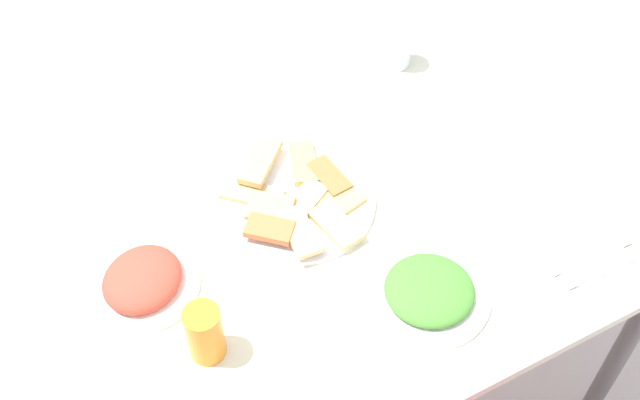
{
  "coord_description": "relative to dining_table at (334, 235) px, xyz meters",
  "views": [
    {
      "loc": [
        0.51,
        0.9,
        2.01
      ],
      "look_at": [
        0.02,
        -0.02,
        0.76
      ],
      "focal_mm": 45.29,
      "sensor_mm": 36.0,
      "label": 1
    }
  ],
  "objects": [
    {
      "name": "dining_table",
      "position": [
        0.0,
        0.0,
        0.0
      ],
      "size": [
        1.21,
        0.93,
        0.73
      ],
      "color": "silver",
      "rests_on": "ground_plane"
    },
    {
      "name": "ground_plane",
      "position": [
        0.0,
        0.0,
        -0.66
      ],
      "size": [
        6.0,
        6.0,
        0.0
      ],
      "primitive_type": "plane",
      "color": "#BDAEAF"
    },
    {
      "name": "spoon",
      "position": [
        -0.39,
        0.37,
        0.08
      ],
      "size": [
        0.18,
        0.03,
        0.0
      ],
      "primitive_type": "cube",
      "rotation": [
        0.0,
        0.0,
        -0.06
      ],
      "color": "silver",
      "rests_on": "paper_napkin"
    },
    {
      "name": "fork",
      "position": [
        -0.39,
        0.33,
        0.08
      ],
      "size": [
        0.19,
        0.02,
        0.0
      ],
      "primitive_type": "cube",
      "rotation": [
        0.0,
        0.0,
        -0.05
      ],
      "color": "silver",
      "rests_on": "paper_napkin"
    },
    {
      "name": "drinking_glass",
      "position": [
        -0.35,
        -0.34,
        0.13
      ],
      "size": [
        0.07,
        0.07,
        0.12
      ],
      "primitive_type": "cylinder",
      "color": "silver",
      "rests_on": "dining_table"
    },
    {
      "name": "paper_napkin",
      "position": [
        -0.39,
        0.35,
        0.07
      ],
      "size": [
        0.17,
        0.17,
        0.0
      ],
      "primitive_type": "cube",
      "rotation": [
        0.0,
        0.0,
        0.35
      ],
      "color": "white",
      "rests_on": "dining_table"
    },
    {
      "name": "pide_platter",
      "position": [
        0.06,
        -0.06,
        0.09
      ],
      "size": [
        0.32,
        0.34,
        0.05
      ],
      "color": "white",
      "rests_on": "dining_table"
    },
    {
      "name": "soda_can",
      "position": [
        0.35,
        0.17,
        0.13
      ],
      "size": [
        0.09,
        0.09,
        0.12
      ],
      "primitive_type": "cylinder",
      "rotation": [
        0.0,
        0.0,
        5.7
      ],
      "color": "orange",
      "rests_on": "dining_table"
    },
    {
      "name": "salad_plate_greens",
      "position": [
        -0.06,
        0.26,
        0.09
      ],
      "size": [
        0.24,
        0.24,
        0.04
      ],
      "color": "white",
      "rests_on": "dining_table"
    },
    {
      "name": "salad_plate_rice",
      "position": [
        0.4,
        -0.01,
        0.09
      ],
      "size": [
        0.21,
        0.21,
        0.06
      ],
      "color": "white",
      "rests_on": "dining_table"
    }
  ]
}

